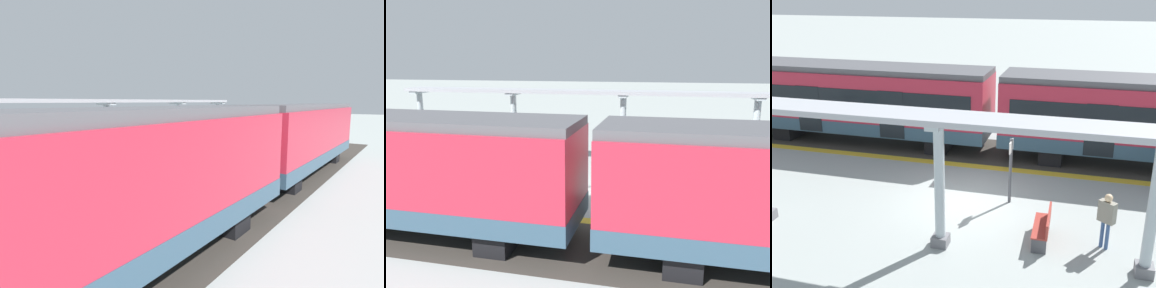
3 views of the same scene
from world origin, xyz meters
TOP-DOWN VIEW (x-y plane):
  - ground_plane at (0.00, 0.00)m, footprint 176.00×176.00m
  - tactile_edge_strip at (-3.04, 0.00)m, footprint 0.44×26.76m
  - trackbed at (-4.86, 0.00)m, footprint 3.20×38.76m
  - train_far_carriage at (-4.86, 6.17)m, footprint 2.65×11.62m
  - canopy_pillar_second at (2.81, -5.46)m, footprint 1.10×0.44m
  - canopy_pillar_third at (2.81, 0.09)m, footprint 1.10×0.44m
  - canopy_pillar_fourth at (2.81, 5.34)m, footprint 1.10×0.44m
  - canopy_pillar_fifth at (2.81, 10.43)m, footprint 1.10×0.44m
  - canopy_beam at (2.81, 0.08)m, footprint 1.20×21.49m
  - bench_mid_platform at (1.83, 2.79)m, footprint 1.51×0.47m
  - platform_info_sign at (-0.28, 1.46)m, footprint 0.56×0.10m
  - passenger_waiting_near_edge at (-2.29, 6.30)m, footprint 0.38×0.52m
  - passenger_by_the_benches at (1.78, 4.41)m, footprint 0.43×0.50m

SIDE VIEW (x-z plane):
  - ground_plane at x=0.00m, z-range 0.00..0.00m
  - trackbed at x=-4.86m, z-range 0.00..0.01m
  - tactile_edge_strip at x=-3.04m, z-range 0.00..0.01m
  - bench_mid_platform at x=1.83m, z-range 0.01..0.87m
  - passenger_by_the_benches at x=1.78m, z-range 0.20..1.80m
  - passenger_waiting_near_edge at x=-2.29m, z-range 0.21..1.84m
  - platform_info_sign at x=-0.28m, z-range 0.23..2.43m
  - canopy_pillar_second at x=2.81m, z-range 0.03..3.58m
  - canopy_pillar_third at x=2.81m, z-range 0.03..3.58m
  - canopy_pillar_fourth at x=2.81m, z-range 0.03..3.58m
  - canopy_pillar_fifth at x=2.81m, z-range 0.03..3.58m
  - train_far_carriage at x=-4.86m, z-range 0.09..3.57m
  - canopy_beam at x=2.81m, z-range 3.56..3.72m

